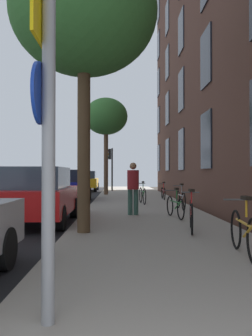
{
  "coord_description": "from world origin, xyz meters",
  "views": [
    {
      "loc": [
        0.22,
        -0.54,
        1.46
      ],
      "look_at": [
        0.46,
        10.91,
        1.63
      ],
      "focal_mm": 36.91,
      "sensor_mm": 36.0,
      "label": 1
    }
  ],
  "objects_px": {
    "bicycle_2": "(175,206)",
    "bicycle_5": "(163,193)",
    "bicycle_1": "(191,215)",
    "tree_far": "(106,117)",
    "bicycle_3": "(181,199)",
    "pedestrian_0": "(133,185)",
    "sign_post": "(46,105)",
    "bicycle_0": "(244,232)",
    "car_1": "(39,195)",
    "bicycle_4": "(143,195)",
    "car_2": "(72,185)",
    "car_3": "(86,181)",
    "traffic_light": "(111,161)",
    "tree_near": "(84,14)"
  },
  "relations": [
    {
      "from": "bicycle_1",
      "to": "pedestrian_0",
      "type": "relative_size",
      "value": 0.98
    },
    {
      "from": "traffic_light",
      "to": "car_2",
      "type": "relative_size",
      "value": 0.8
    },
    {
      "from": "car_2",
      "to": "car_3",
      "type": "bearing_deg",
      "value": 91.21
    },
    {
      "from": "bicycle_2",
      "to": "bicycle_5",
      "type": "relative_size",
      "value": 1.03
    },
    {
      "from": "bicycle_4",
      "to": "bicycle_1",
      "type": "bearing_deg",
      "value": -85.02
    },
    {
      "from": "tree_far",
      "to": "pedestrian_0",
      "type": "relative_size",
      "value": 3.61
    },
    {
      "from": "traffic_light",
      "to": "bicycle_1",
      "type": "height_order",
      "value": "traffic_light"
    },
    {
      "from": "sign_post",
      "to": "car_3",
      "type": "bearing_deg",
      "value": 94.5
    },
    {
      "from": "tree_far",
      "to": "bicycle_0",
      "type": "height_order",
      "value": "tree_far"
    },
    {
      "from": "bicycle_0",
      "to": "traffic_light",
      "type": "bearing_deg",
      "value": 97.18
    },
    {
      "from": "car_2",
      "to": "car_3",
      "type": "xyz_separation_m",
      "value": [
        -0.22,
        10.44,
        0.0
      ]
    },
    {
      "from": "bicycle_1",
      "to": "bicycle_5",
      "type": "relative_size",
      "value": 1.03
    },
    {
      "from": "tree_far",
      "to": "bicycle_3",
      "type": "distance_m",
      "value": 10.48
    },
    {
      "from": "pedestrian_0",
      "to": "car_1",
      "type": "distance_m",
      "value": 2.99
    },
    {
      "from": "bicycle_0",
      "to": "pedestrian_0",
      "type": "relative_size",
      "value": 1.06
    },
    {
      "from": "bicycle_1",
      "to": "car_3",
      "type": "bearing_deg",
      "value": 102.0
    },
    {
      "from": "bicycle_2",
      "to": "pedestrian_0",
      "type": "distance_m",
      "value": 1.58
    },
    {
      "from": "tree_near",
      "to": "bicycle_3",
      "type": "distance_m",
      "value": 7.39
    },
    {
      "from": "traffic_light",
      "to": "car_2",
      "type": "bearing_deg",
      "value": -101.74
    },
    {
      "from": "pedestrian_0",
      "to": "sign_post",
      "type": "bearing_deg",
      "value": -97.95
    },
    {
      "from": "bicycle_0",
      "to": "bicycle_5",
      "type": "distance_m",
      "value": 12.0
    },
    {
      "from": "sign_post",
      "to": "car_1",
      "type": "distance_m",
      "value": 7.17
    },
    {
      "from": "bicycle_2",
      "to": "bicycle_3",
      "type": "bearing_deg",
      "value": 75.83
    },
    {
      "from": "sign_post",
      "to": "car_2",
      "type": "bearing_deg",
      "value": 96.84
    },
    {
      "from": "car_1",
      "to": "car_3",
      "type": "relative_size",
      "value": 0.99
    },
    {
      "from": "bicycle_0",
      "to": "car_1",
      "type": "relative_size",
      "value": 0.43
    },
    {
      "from": "tree_near",
      "to": "tree_far",
      "type": "height_order",
      "value": "tree_near"
    },
    {
      "from": "bicycle_4",
      "to": "sign_post",
      "type": "bearing_deg",
      "value": -98.05
    },
    {
      "from": "bicycle_3",
      "to": "tree_near",
      "type": "bearing_deg",
      "value": -122.43
    },
    {
      "from": "bicycle_5",
      "to": "traffic_light",
      "type": "bearing_deg",
      "value": 108.01
    },
    {
      "from": "tree_far",
      "to": "bicycle_5",
      "type": "distance_m",
      "value": 6.86
    },
    {
      "from": "tree_far",
      "to": "sign_post",
      "type": "bearing_deg",
      "value": -89.55
    },
    {
      "from": "bicycle_3",
      "to": "bicycle_1",
      "type": "bearing_deg",
      "value": -97.45
    },
    {
      "from": "bicycle_1",
      "to": "car_2",
      "type": "distance_m",
      "value": 10.62
    },
    {
      "from": "traffic_light",
      "to": "bicycle_2",
      "type": "xyz_separation_m",
      "value": [
        2.31,
        -16.06,
        -1.88
      ]
    },
    {
      "from": "sign_post",
      "to": "bicycle_0",
      "type": "height_order",
      "value": "sign_post"
    },
    {
      "from": "sign_post",
      "to": "tree_near",
      "type": "relative_size",
      "value": 0.54
    },
    {
      "from": "car_1",
      "to": "bicycle_5",
      "type": "bearing_deg",
      "value": 58.87
    },
    {
      "from": "traffic_light",
      "to": "pedestrian_0",
      "type": "height_order",
      "value": "traffic_light"
    },
    {
      "from": "sign_post",
      "to": "bicycle_2",
      "type": "bearing_deg",
      "value": 71.98
    },
    {
      "from": "tree_far",
      "to": "bicycle_2",
      "type": "height_order",
      "value": "tree_far"
    },
    {
      "from": "bicycle_1",
      "to": "bicycle_5",
      "type": "distance_m",
      "value": 9.62
    },
    {
      "from": "bicycle_3",
      "to": "car_1",
      "type": "xyz_separation_m",
      "value": [
        -4.59,
        -2.75,
        0.34
      ]
    },
    {
      "from": "pedestrian_0",
      "to": "car_2",
      "type": "distance_m",
      "value": 7.22
    },
    {
      "from": "bicycle_5",
      "to": "bicycle_2",
      "type": "bearing_deg",
      "value": -94.56
    },
    {
      "from": "bicycle_1",
      "to": "tree_far",
      "type": "bearing_deg",
      "value": 100.2
    },
    {
      "from": "car_3",
      "to": "bicycle_5",
      "type": "bearing_deg",
      "value": -65.29
    },
    {
      "from": "bicycle_1",
      "to": "bicycle_5",
      "type": "bearing_deg",
      "value": 86.45
    },
    {
      "from": "car_1",
      "to": "bicycle_0",
      "type": "bearing_deg",
      "value": -45.9
    },
    {
      "from": "sign_post",
      "to": "tree_far",
      "type": "height_order",
      "value": "tree_far"
    }
  ]
}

